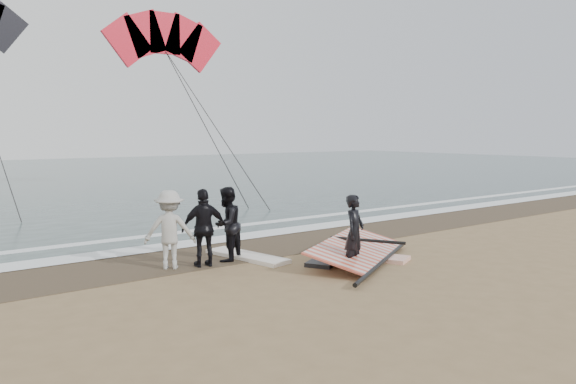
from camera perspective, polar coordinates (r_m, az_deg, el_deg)
name	(u,v)px	position (r m, az deg, el deg)	size (l,w,h in m)	color
ground	(387,282)	(11.74, 10.03, -8.95)	(120.00, 120.00, 0.00)	#8C704C
sea	(23,178)	(41.66, -25.35, 1.32)	(120.00, 54.00, 0.02)	#233838
wet_sand	(262,246)	(15.08, -2.62, -5.49)	(120.00, 2.80, 0.01)	#4C3D2B
foam_near	(235,237)	(16.23, -5.42, -4.60)	(120.00, 0.90, 0.01)	white
foam_far	(206,229)	(17.68, -8.31, -3.76)	(120.00, 0.45, 0.01)	white
man_main	(354,232)	(12.50, 6.77, -4.07)	(0.61, 0.40, 1.67)	black
board_white	(359,255)	(13.85, 7.22, -6.39)	(0.67, 2.39, 0.10)	white
board_cream	(247,256)	(13.67, -4.19, -6.52)	(0.62, 2.34, 0.10)	white
trio_cluster	(198,227)	(12.90, -9.17, -3.57)	(2.59, 1.18, 1.77)	black
sail_rig	(352,252)	(13.52, 6.52, -6.05)	(3.91, 3.41, 0.50)	black
kite_red	(165,44)	(29.00, -12.39, 14.47)	(6.85, 4.39, 11.05)	red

